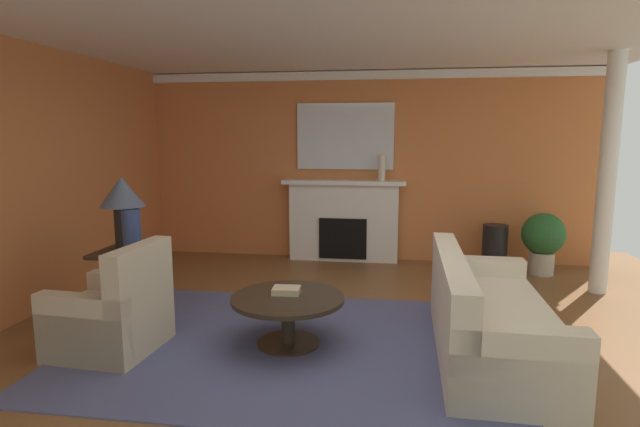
{
  "coord_description": "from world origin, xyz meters",
  "views": [
    {
      "loc": [
        0.49,
        -4.25,
        1.85
      ],
      "look_at": [
        -0.32,
        1.11,
        1.0
      ],
      "focal_mm": 28.06,
      "sensor_mm": 36.0,
      "label": 1
    }
  ],
  "objects_px": {
    "side_table": "(127,279)",
    "potted_plant": "(543,238)",
    "armchair_near_window": "(113,317)",
    "vase_tall_corner": "(495,248)",
    "coffee_table": "(288,309)",
    "mantel_mirror": "(345,136)",
    "vase_on_side_table": "(132,232)",
    "fireplace": "(344,222)",
    "sofa": "(487,322)",
    "vase_mantel_right": "(382,168)",
    "table_lamp": "(122,199)"
  },
  "relations": [
    {
      "from": "fireplace",
      "to": "armchair_near_window",
      "type": "bearing_deg",
      "value": -115.06
    },
    {
      "from": "armchair_near_window",
      "to": "vase_tall_corner",
      "type": "xyz_separation_m",
      "value": [
        3.75,
        3.19,
        0.01
      ]
    },
    {
      "from": "potted_plant",
      "to": "coffee_table",
      "type": "bearing_deg",
      "value": -136.11
    },
    {
      "from": "sofa",
      "to": "vase_tall_corner",
      "type": "bearing_deg",
      "value": 78.29
    },
    {
      "from": "coffee_table",
      "to": "potted_plant",
      "type": "relative_size",
      "value": 1.2
    },
    {
      "from": "sofa",
      "to": "vase_mantel_right",
      "type": "relative_size",
      "value": 5.84
    },
    {
      "from": "vase_on_side_table",
      "to": "potted_plant",
      "type": "height_order",
      "value": "vase_on_side_table"
    },
    {
      "from": "sofa",
      "to": "potted_plant",
      "type": "bearing_deg",
      "value": 66.6
    },
    {
      "from": "sofa",
      "to": "vase_on_side_table",
      "type": "height_order",
      "value": "vase_on_side_table"
    },
    {
      "from": "potted_plant",
      "to": "side_table",
      "type": "bearing_deg",
      "value": -153.34
    },
    {
      "from": "sofa",
      "to": "armchair_near_window",
      "type": "relative_size",
      "value": 2.23
    },
    {
      "from": "vase_on_side_table",
      "to": "sofa",
      "type": "bearing_deg",
      "value": -4.74
    },
    {
      "from": "side_table",
      "to": "vase_tall_corner",
      "type": "height_order",
      "value": "side_table"
    },
    {
      "from": "potted_plant",
      "to": "vase_on_side_table",
      "type": "bearing_deg",
      "value": -151.39
    },
    {
      "from": "armchair_near_window",
      "to": "coffee_table",
      "type": "relative_size",
      "value": 0.95
    },
    {
      "from": "sofa",
      "to": "armchair_near_window",
      "type": "xyz_separation_m",
      "value": [
        -3.17,
        -0.38,
        0.01
      ]
    },
    {
      "from": "side_table",
      "to": "potted_plant",
      "type": "relative_size",
      "value": 0.84
    },
    {
      "from": "mantel_mirror",
      "to": "vase_on_side_table",
      "type": "distance_m",
      "value": 3.57
    },
    {
      "from": "fireplace",
      "to": "vase_on_side_table",
      "type": "bearing_deg",
      "value": -122.22
    },
    {
      "from": "table_lamp",
      "to": "vase_tall_corner",
      "type": "relative_size",
      "value": 1.17
    },
    {
      "from": "coffee_table",
      "to": "vase_on_side_table",
      "type": "height_order",
      "value": "vase_on_side_table"
    },
    {
      "from": "side_table",
      "to": "vase_mantel_right",
      "type": "height_order",
      "value": "vase_mantel_right"
    },
    {
      "from": "mantel_mirror",
      "to": "table_lamp",
      "type": "distance_m",
      "value": 3.49
    },
    {
      "from": "armchair_near_window",
      "to": "side_table",
      "type": "distance_m",
      "value": 0.84
    },
    {
      "from": "table_lamp",
      "to": "vase_on_side_table",
      "type": "distance_m",
      "value": 0.36
    },
    {
      "from": "mantel_mirror",
      "to": "vase_on_side_table",
      "type": "height_order",
      "value": "mantel_mirror"
    },
    {
      "from": "mantel_mirror",
      "to": "vase_mantel_right",
      "type": "xyz_separation_m",
      "value": [
        0.55,
        -0.17,
        -0.45
      ]
    },
    {
      "from": "coffee_table",
      "to": "vase_on_side_table",
      "type": "xyz_separation_m",
      "value": [
        -1.62,
        0.32,
        0.59
      ]
    },
    {
      "from": "side_table",
      "to": "fireplace",
      "type": "bearing_deg",
      "value": 54.5
    },
    {
      "from": "fireplace",
      "to": "coffee_table",
      "type": "xyz_separation_m",
      "value": [
        -0.17,
        -3.15,
        -0.23
      ]
    },
    {
      "from": "sofa",
      "to": "vase_tall_corner",
      "type": "height_order",
      "value": "sofa"
    },
    {
      "from": "fireplace",
      "to": "coffee_table",
      "type": "height_order",
      "value": "fireplace"
    },
    {
      "from": "armchair_near_window",
      "to": "vase_on_side_table",
      "type": "xyz_separation_m",
      "value": [
        -0.15,
        0.66,
        0.61
      ]
    },
    {
      "from": "vase_on_side_table",
      "to": "side_table",
      "type": "bearing_deg",
      "value": 141.34
    },
    {
      "from": "mantel_mirror",
      "to": "side_table",
      "type": "height_order",
      "value": "mantel_mirror"
    },
    {
      "from": "fireplace",
      "to": "armchair_near_window",
      "type": "xyz_separation_m",
      "value": [
        -1.63,
        -3.49,
        -0.26
      ]
    },
    {
      "from": "side_table",
      "to": "vase_tall_corner",
      "type": "distance_m",
      "value": 4.72
    },
    {
      "from": "fireplace",
      "to": "mantel_mirror",
      "type": "distance_m",
      "value": 1.27
    },
    {
      "from": "sofa",
      "to": "armchair_near_window",
      "type": "height_order",
      "value": "armchair_near_window"
    },
    {
      "from": "vase_mantel_right",
      "to": "side_table",
      "type": "bearing_deg",
      "value": -133.01
    },
    {
      "from": "coffee_table",
      "to": "sofa",
      "type": "bearing_deg",
      "value": 1.46
    },
    {
      "from": "sofa",
      "to": "vase_on_side_table",
      "type": "bearing_deg",
      "value": 175.26
    },
    {
      "from": "armchair_near_window",
      "to": "sofa",
      "type": "bearing_deg",
      "value": 6.84
    },
    {
      "from": "mantel_mirror",
      "to": "sofa",
      "type": "relative_size",
      "value": 0.67
    },
    {
      "from": "armchair_near_window",
      "to": "table_lamp",
      "type": "relative_size",
      "value": 1.27
    },
    {
      "from": "armchair_near_window",
      "to": "table_lamp",
      "type": "height_order",
      "value": "table_lamp"
    },
    {
      "from": "sofa",
      "to": "vase_mantel_right",
      "type": "height_order",
      "value": "vase_mantel_right"
    },
    {
      "from": "mantel_mirror",
      "to": "armchair_near_window",
      "type": "xyz_separation_m",
      "value": [
        -1.63,
        -3.61,
        -1.53
      ]
    },
    {
      "from": "armchair_near_window",
      "to": "table_lamp",
      "type": "distance_m",
      "value": 1.24
    },
    {
      "from": "vase_tall_corner",
      "to": "potted_plant",
      "type": "height_order",
      "value": "potted_plant"
    }
  ]
}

